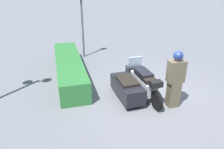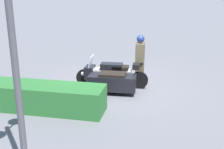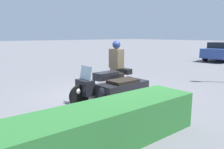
{
  "view_description": "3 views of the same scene",
  "coord_description": "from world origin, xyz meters",
  "px_view_note": "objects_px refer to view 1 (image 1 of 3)",
  "views": [
    {
      "loc": [
        -5.99,
        2.93,
        3.82
      ],
      "look_at": [
        -0.22,
        1.37,
        1.09
      ],
      "focal_mm": 35.0,
      "sensor_mm": 36.0,
      "label": 1
    },
    {
      "loc": [
        -1.72,
        9.62,
        3.49
      ],
      "look_at": [
        0.12,
        0.6,
        0.62
      ],
      "focal_mm": 45.0,
      "sensor_mm": 36.0,
      "label": 2
    },
    {
      "loc": [
        4.28,
        5.49,
        2.02
      ],
      "look_at": [
        0.36,
        0.61,
        0.89
      ],
      "focal_mm": 35.0,
      "sensor_mm": 36.0,
      "label": 3
    }
  ],
  "objects_px": {
    "police_motorcycle": "(133,83)",
    "hedge_bush_curbside": "(69,68)",
    "traffic_light_near": "(82,15)",
    "officer_rider": "(175,78)"
  },
  "relations": [
    {
      "from": "traffic_light_near",
      "to": "officer_rider",
      "type": "bearing_deg",
      "value": 34.22
    },
    {
      "from": "hedge_bush_curbside",
      "to": "traffic_light_near",
      "type": "relative_size",
      "value": 1.48
    },
    {
      "from": "police_motorcycle",
      "to": "officer_rider",
      "type": "height_order",
      "value": "officer_rider"
    },
    {
      "from": "police_motorcycle",
      "to": "hedge_bush_curbside",
      "type": "bearing_deg",
      "value": 40.21
    },
    {
      "from": "hedge_bush_curbside",
      "to": "traffic_light_near",
      "type": "bearing_deg",
      "value": -22.45
    },
    {
      "from": "police_motorcycle",
      "to": "officer_rider",
      "type": "distance_m",
      "value": 1.47
    },
    {
      "from": "police_motorcycle",
      "to": "traffic_light_near",
      "type": "xyz_separation_m",
      "value": [
        4.36,
        1.05,
        1.67
      ]
    },
    {
      "from": "police_motorcycle",
      "to": "hedge_bush_curbside",
      "type": "distance_m",
      "value": 2.9
    },
    {
      "from": "hedge_bush_curbside",
      "to": "traffic_light_near",
      "type": "distance_m",
      "value": 2.97
    },
    {
      "from": "police_motorcycle",
      "to": "traffic_light_near",
      "type": "relative_size",
      "value": 0.82
    }
  ]
}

